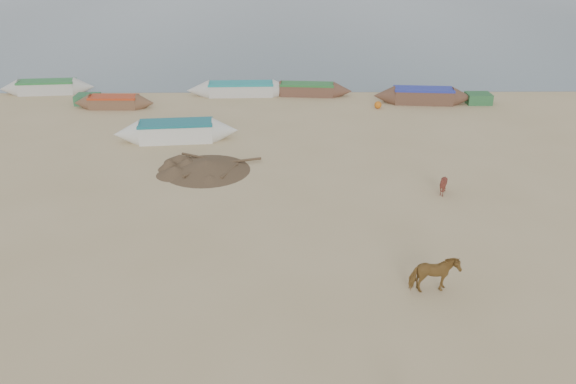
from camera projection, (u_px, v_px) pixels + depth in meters
name	position (u px, v px, depth m)	size (l,w,h in m)	color
ground	(289.00, 274.00, 17.71)	(140.00, 140.00, 0.00)	tan
cow_adult	(434.00, 275.00, 16.60)	(0.65, 1.42, 1.20)	brown
calf_front	(443.00, 185.00, 22.84)	(0.72, 0.81, 0.90)	#5C261D
near_canoe	(176.00, 131.00, 28.79)	(6.32, 1.41, 1.01)	silver
debris_pile	(207.00, 165.00, 25.27)	(3.93, 3.93, 0.50)	brown
waterline_canoes	(190.00, 92.00, 36.20)	(38.68, 4.99, 0.97)	brown
beach_clutter	(352.00, 95.00, 35.91)	(45.80, 4.09, 0.64)	#2F693E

